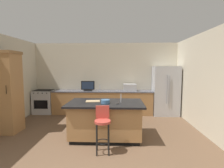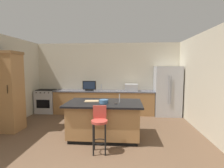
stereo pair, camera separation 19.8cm
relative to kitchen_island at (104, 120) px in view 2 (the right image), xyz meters
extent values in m
cube|color=beige|center=(-0.21, 2.69, 0.90)|extent=(6.16, 0.12, 2.75)
cube|color=beige|center=(-3.09, 0.43, 0.90)|extent=(0.12, 4.92, 2.75)
cube|color=beige|center=(2.67, 0.43, 0.90)|extent=(0.12, 4.92, 2.75)
cube|color=#9E7042|center=(-0.30, 2.31, -0.04)|extent=(3.82, 0.60, 0.86)
cube|color=#4C4C56|center=(-0.30, 2.31, 0.41)|extent=(3.84, 0.62, 0.04)
cube|color=black|center=(0.00, 0.00, -0.43)|extent=(1.65, 0.90, 0.09)
cube|color=#9E7042|center=(0.00, 0.00, 0.01)|extent=(1.73, 0.98, 0.79)
cube|color=black|center=(0.00, 0.00, 0.43)|extent=(1.89, 1.14, 0.04)
cube|color=#B7BABF|center=(2.09, 2.27, 0.45)|extent=(0.94, 0.69, 1.84)
cylinder|color=gray|center=(2.05, 1.89, 0.54)|extent=(0.02, 0.02, 1.01)
cylinder|color=gray|center=(2.13, 1.89, 0.54)|extent=(0.02, 0.02, 1.01)
cube|color=#B7BABF|center=(-2.60, 2.31, -0.02)|extent=(0.75, 0.60, 0.90)
cube|color=black|center=(-2.60, 2.01, -0.07)|extent=(0.52, 0.01, 0.32)
cube|color=black|center=(-2.60, 2.31, 0.44)|extent=(0.67, 0.50, 0.02)
cylinder|color=black|center=(-2.85, 2.00, 0.37)|extent=(0.04, 0.03, 0.04)
cylinder|color=black|center=(-2.69, 2.00, 0.37)|extent=(0.04, 0.03, 0.04)
cylinder|color=black|center=(-2.52, 2.00, 0.37)|extent=(0.04, 0.03, 0.04)
cylinder|color=black|center=(-2.36, 2.00, 0.37)|extent=(0.04, 0.03, 0.04)
cube|color=#9E7042|center=(-2.72, 0.30, 0.65)|extent=(0.58, 0.59, 2.24)
cube|color=brown|center=(-2.72, 0.30, 1.73)|extent=(0.62, 0.63, 0.08)
cylinder|color=#332819|center=(-2.55, -0.02, 0.76)|extent=(0.02, 0.02, 0.22)
cube|color=#B7BABF|center=(0.75, 2.31, 0.56)|extent=(0.48, 0.36, 0.27)
cube|color=black|center=(-0.85, 2.26, 0.45)|extent=(0.31, 0.16, 0.05)
cube|color=black|center=(-0.85, 2.26, 0.64)|extent=(0.51, 0.05, 0.33)
cube|color=#1E2D47|center=(-0.85, 2.23, 0.64)|extent=(0.45, 0.01, 0.28)
cylinder|color=#B2B2B7|center=(-0.41, 2.41, 0.55)|extent=(0.02, 0.02, 0.24)
cylinder|color=#B2B2B7|center=(0.39, 0.00, 0.56)|extent=(0.02, 0.02, 0.22)
cylinder|color=#B23D33|center=(0.00, -0.80, 0.20)|extent=(0.34, 0.34, 0.05)
cube|color=#B23D33|center=(-0.01, -0.65, 0.37)|extent=(0.29, 0.06, 0.28)
cylinder|color=black|center=(-0.11, -0.93, -0.15)|extent=(0.03, 0.03, 0.65)
cylinder|color=black|center=(0.13, -0.91, -0.15)|extent=(0.03, 0.03, 0.65)
cylinder|color=black|center=(-0.13, -0.69, -0.15)|extent=(0.03, 0.03, 0.65)
cylinder|color=black|center=(0.11, -0.67, -0.15)|extent=(0.03, 0.03, 0.65)
torus|color=black|center=(0.00, -0.80, -0.23)|extent=(0.28, 0.28, 0.02)
cylinder|color=#3F668C|center=(0.01, -0.12, 0.49)|extent=(0.22, 0.22, 0.09)
cube|color=black|center=(0.31, -0.13, 0.46)|extent=(0.07, 0.15, 0.01)
cube|color=black|center=(-0.09, 0.21, 0.46)|extent=(0.15, 0.15, 0.02)
cube|color=tan|center=(-0.33, 0.08, 0.46)|extent=(0.38, 0.28, 0.02)
camera|label=1|loc=(0.34, -4.30, 1.33)|focal=27.84mm
camera|label=2|loc=(0.53, -4.29, 1.33)|focal=27.84mm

